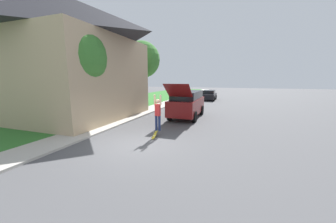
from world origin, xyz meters
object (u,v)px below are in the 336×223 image
lawn_tree_far (142,60)px  skateboarder (158,112)px  skateboard (155,135)px  suv_parked (187,103)px  car_down_street (209,95)px  lawn_tree_near (74,58)px

lawn_tree_far → skateboarder: size_ratio=3.59×
skateboard → suv_parked: bearing=86.6°
lawn_tree_far → suv_parked: 7.60m
car_down_street → skateboard: bearing=-91.0°
skateboarder → skateboard: bearing=-131.9°
lawn_tree_far → lawn_tree_near: bearing=-89.2°
lawn_tree_near → skateboard: bearing=-3.0°
lawn_tree_far → skateboard: size_ratio=8.35×
lawn_tree_near → suv_parked: size_ratio=1.12×
lawn_tree_near → car_down_street: size_ratio=1.45×
skateboarder → skateboard: skateboarder is taller
lawn_tree_far → skateboard: 11.43m
suv_parked → skateboard: size_ratio=6.72×
lawn_tree_near → skateboarder: size_ratio=3.23×
lawn_tree_near → suv_parked: 8.18m
lawn_tree_far → suv_parked: bearing=-31.8°
lawn_tree_near → skateboard: size_ratio=7.51×
suv_parked → car_down_street: size_ratio=1.30×
lawn_tree_far → skateboard: lawn_tree_far is taller
car_down_street → skateboard: (-0.33, -18.60, -0.55)m
lawn_tree_far → car_down_street: lawn_tree_far is taller
suv_parked → car_down_street: (-0.00, 13.12, -0.43)m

